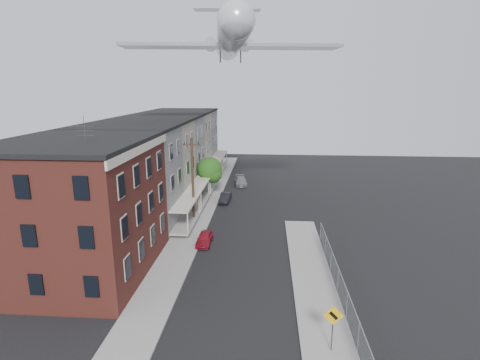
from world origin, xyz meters
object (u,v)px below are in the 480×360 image
object	(u,v)px
street_tree	(211,171)
car_far	(241,181)
utility_pole	(193,180)
car_near	(204,238)
warning_sign	(333,321)
car_mid	(225,198)
airplane	(231,39)

from	to	relation	value
street_tree	car_far	distance (m)	7.63
utility_pole	car_near	world-z (taller)	utility_pole
car_near	car_far	xyz separation A→B (m)	(1.80, 21.40, 0.04)
warning_sign	car_near	world-z (taller)	warning_sign
warning_sign	utility_pole	world-z (taller)	utility_pole
street_tree	car_mid	size ratio (longest dim) A/B	1.52
car_near	car_mid	xyz separation A→B (m)	(0.46, 12.93, 0.01)
street_tree	car_near	distance (m)	15.60
airplane	utility_pole	bearing A→B (deg)	-117.71
utility_pole	street_tree	bearing A→B (deg)	88.11
warning_sign	car_far	bearing A→B (deg)	101.90
utility_pole	warning_sign	bearing A→B (deg)	-59.52
utility_pole	car_mid	world-z (taller)	utility_pole
street_tree	car_mid	distance (m)	4.27
car_near	car_far	size ratio (longest dim) A/B	0.79
car_mid	car_far	world-z (taller)	car_far
car_far	airplane	xyz separation A→B (m)	(-0.44, -9.69, 18.46)
utility_pole	car_near	bearing A→B (deg)	-69.37
car_near	airplane	bearing A→B (deg)	83.65
car_near	car_mid	distance (m)	12.94
warning_sign	utility_pole	size ratio (longest dim) A/B	0.31
car_mid	car_far	bearing A→B (deg)	84.13
utility_pole	car_near	xyz separation A→B (m)	(2.00, -5.31, -4.12)
car_mid	car_far	distance (m)	8.57
car_mid	warning_sign	bearing A→B (deg)	-68.76
street_tree	airplane	distance (m)	16.28
utility_pole	airplane	size ratio (longest dim) A/B	0.34
street_tree	car_near	bearing A→B (deg)	-83.74
airplane	car_far	bearing A→B (deg)	87.40
warning_sign	street_tree	world-z (taller)	street_tree
airplane	warning_sign	bearing A→B (deg)	-72.86
car_far	airplane	distance (m)	20.85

